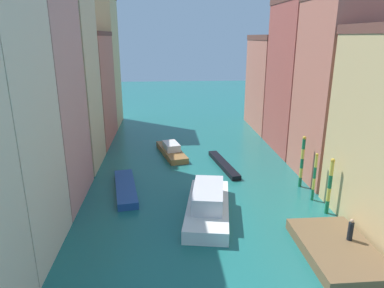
{
  "coord_description": "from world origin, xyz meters",
  "views": [
    {
      "loc": [
        -3.17,
        -12.02,
        13.96
      ],
      "look_at": [
        -0.01,
        27.8,
        1.5
      ],
      "focal_mm": 32.37,
      "sensor_mm": 36.0,
      "label": 1
    }
  ],
  "objects_px": {
    "waterfront_dock": "(337,250)",
    "motorboat_0": "(126,188)",
    "gondola_black": "(223,164)",
    "person_on_dock": "(351,230)",
    "mooring_pole_0": "(330,186)",
    "mooring_pole_2": "(302,161)",
    "mooring_pole_1": "(314,177)",
    "vaporetto_white": "(208,204)",
    "motorboat_1": "(171,150)"
  },
  "relations": [
    {
      "from": "waterfront_dock",
      "to": "motorboat_0",
      "type": "relative_size",
      "value": 0.9
    },
    {
      "from": "gondola_black",
      "to": "motorboat_0",
      "type": "relative_size",
      "value": 1.05
    },
    {
      "from": "person_on_dock",
      "to": "motorboat_0",
      "type": "relative_size",
      "value": 0.19
    },
    {
      "from": "motorboat_0",
      "to": "person_on_dock",
      "type": "bearing_deg",
      "value": -33.43
    },
    {
      "from": "person_on_dock",
      "to": "mooring_pole_0",
      "type": "distance_m",
      "value": 5.24
    },
    {
      "from": "person_on_dock",
      "to": "waterfront_dock",
      "type": "bearing_deg",
      "value": -153.1
    },
    {
      "from": "person_on_dock",
      "to": "mooring_pole_2",
      "type": "bearing_deg",
      "value": 86.49
    },
    {
      "from": "mooring_pole_1",
      "to": "vaporetto_white",
      "type": "distance_m",
      "value": 9.86
    },
    {
      "from": "person_on_dock",
      "to": "mooring_pole_2",
      "type": "height_order",
      "value": "mooring_pole_2"
    },
    {
      "from": "waterfront_dock",
      "to": "vaporetto_white",
      "type": "xyz_separation_m",
      "value": [
        -7.91,
        6.17,
        0.54
      ]
    },
    {
      "from": "mooring_pole_2",
      "to": "gondola_black",
      "type": "xyz_separation_m",
      "value": [
        -6.5,
        5.92,
        -2.35
      ]
    },
    {
      "from": "waterfront_dock",
      "to": "mooring_pole_0",
      "type": "xyz_separation_m",
      "value": [
        1.87,
        5.61,
        2.06
      ]
    },
    {
      "from": "mooring_pole_2",
      "to": "motorboat_1",
      "type": "bearing_deg",
      "value": 139.18
    },
    {
      "from": "person_on_dock",
      "to": "mooring_pole_0",
      "type": "height_order",
      "value": "mooring_pole_0"
    },
    {
      "from": "mooring_pole_0",
      "to": "gondola_black",
      "type": "relative_size",
      "value": 0.57
    },
    {
      "from": "mooring_pole_0",
      "to": "motorboat_1",
      "type": "relative_size",
      "value": 0.6
    },
    {
      "from": "motorboat_0",
      "to": "mooring_pole_1",
      "type": "bearing_deg",
      "value": -10.49
    },
    {
      "from": "person_on_dock",
      "to": "motorboat_1",
      "type": "distance_m",
      "value": 23.99
    },
    {
      "from": "motorboat_0",
      "to": "motorboat_1",
      "type": "distance_m",
      "value": 11.3
    },
    {
      "from": "mooring_pole_0",
      "to": "waterfront_dock",
      "type": "bearing_deg",
      "value": -108.44
    },
    {
      "from": "mooring_pole_0",
      "to": "motorboat_0",
      "type": "height_order",
      "value": "mooring_pole_0"
    },
    {
      "from": "mooring_pole_1",
      "to": "motorboat_1",
      "type": "height_order",
      "value": "mooring_pole_1"
    },
    {
      "from": "motorboat_0",
      "to": "motorboat_1",
      "type": "bearing_deg",
      "value": 66.35
    },
    {
      "from": "mooring_pole_2",
      "to": "motorboat_0",
      "type": "distance_m",
      "value": 16.91
    },
    {
      "from": "mooring_pole_2",
      "to": "gondola_black",
      "type": "distance_m",
      "value": 9.1
    },
    {
      "from": "waterfront_dock",
      "to": "gondola_black",
      "type": "xyz_separation_m",
      "value": [
        -4.83,
        16.87,
        -0.14
      ]
    },
    {
      "from": "mooring_pole_0",
      "to": "gondola_black",
      "type": "xyz_separation_m",
      "value": [
        -6.71,
        11.26,
        -2.2
      ]
    },
    {
      "from": "waterfront_dock",
      "to": "person_on_dock",
      "type": "xyz_separation_m",
      "value": [
        1.03,
        0.52,
        1.12
      ]
    },
    {
      "from": "mooring_pole_2",
      "to": "gondola_black",
      "type": "bearing_deg",
      "value": 137.67
    },
    {
      "from": "mooring_pole_2",
      "to": "motorboat_0",
      "type": "height_order",
      "value": "mooring_pole_2"
    },
    {
      "from": "motorboat_1",
      "to": "mooring_pole_2",
      "type": "bearing_deg",
      "value": -40.82
    },
    {
      "from": "gondola_black",
      "to": "vaporetto_white",
      "type": "bearing_deg",
      "value": -106.04
    },
    {
      "from": "mooring_pole_2",
      "to": "motorboat_0",
      "type": "relative_size",
      "value": 0.63
    },
    {
      "from": "mooring_pole_1",
      "to": "waterfront_dock",
      "type": "bearing_deg",
      "value": -101.8
    },
    {
      "from": "mooring_pole_1",
      "to": "vaporetto_white",
      "type": "xyz_separation_m",
      "value": [
        -9.59,
        -1.88,
        -1.31
      ]
    },
    {
      "from": "gondola_black",
      "to": "motorboat_0",
      "type": "distance_m",
      "value": 11.73
    },
    {
      "from": "person_on_dock",
      "to": "mooring_pole_0",
      "type": "xyz_separation_m",
      "value": [
        0.84,
        5.09,
        0.94
      ]
    },
    {
      "from": "person_on_dock",
      "to": "vaporetto_white",
      "type": "height_order",
      "value": "vaporetto_white"
    },
    {
      "from": "mooring_pole_0",
      "to": "motorboat_0",
      "type": "xyz_separation_m",
      "value": [
        -16.96,
        5.54,
        -2.12
      ]
    },
    {
      "from": "person_on_dock",
      "to": "mooring_pole_0",
      "type": "bearing_deg",
      "value": 80.61
    },
    {
      "from": "person_on_dock",
      "to": "mooring_pole_0",
      "type": "relative_size",
      "value": 0.33
    },
    {
      "from": "mooring_pole_0",
      "to": "motorboat_0",
      "type": "distance_m",
      "value": 17.97
    },
    {
      "from": "waterfront_dock",
      "to": "motorboat_0",
      "type": "xyz_separation_m",
      "value": [
        -15.08,
        11.16,
        -0.06
      ]
    },
    {
      "from": "mooring_pole_0",
      "to": "mooring_pole_1",
      "type": "height_order",
      "value": "mooring_pole_0"
    },
    {
      "from": "motorboat_0",
      "to": "motorboat_1",
      "type": "height_order",
      "value": "motorboat_1"
    },
    {
      "from": "mooring_pole_1",
      "to": "gondola_black",
      "type": "distance_m",
      "value": 11.14
    },
    {
      "from": "vaporetto_white",
      "to": "motorboat_0",
      "type": "distance_m",
      "value": 8.76
    },
    {
      "from": "person_on_dock",
      "to": "gondola_black",
      "type": "distance_m",
      "value": 17.41
    },
    {
      "from": "mooring_pole_2",
      "to": "mooring_pole_0",
      "type": "bearing_deg",
      "value": -87.82
    },
    {
      "from": "mooring_pole_0",
      "to": "vaporetto_white",
      "type": "bearing_deg",
      "value": 176.73
    }
  ]
}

